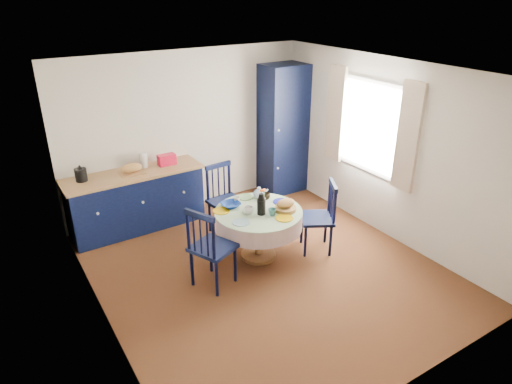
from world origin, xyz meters
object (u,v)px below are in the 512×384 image
(kitchen_counter, at_px, (136,199))
(dining_table, at_px, (259,219))
(mug_a, at_px, (249,210))
(mug_b, at_px, (272,212))
(mug_d, at_px, (237,200))
(pantry_cabinet, at_px, (284,130))
(mug_c, at_px, (266,196))
(chair_far, at_px, (225,199))
(cobalt_bowl, at_px, (231,205))
(chair_right, at_px, (320,217))
(chair_left, at_px, (210,247))

(kitchen_counter, bearing_deg, dining_table, -57.67)
(mug_a, bearing_deg, dining_table, 0.15)
(mug_b, xyz_separation_m, mug_d, (-0.19, 0.56, -0.00))
(pantry_cabinet, distance_m, mug_c, 1.97)
(chair_far, distance_m, cobalt_bowl, 0.64)
(mug_a, bearing_deg, mug_d, 85.08)
(chair_right, xyz_separation_m, mug_b, (-0.73, 0.08, 0.23))
(dining_table, height_order, chair_left, chair_left)
(mug_b, distance_m, mug_c, 0.49)
(chair_far, distance_m, chair_right, 1.41)
(mug_a, xyz_separation_m, mug_c, (0.43, 0.24, -0.00))
(pantry_cabinet, relative_size, chair_right, 2.20)
(mug_b, distance_m, cobalt_bowl, 0.59)
(chair_far, xyz_separation_m, cobalt_bowl, (-0.21, -0.57, 0.20))
(chair_left, xyz_separation_m, cobalt_bowl, (0.58, 0.52, 0.19))
(pantry_cabinet, relative_size, dining_table, 1.92)
(mug_a, bearing_deg, kitchen_counter, 119.38)
(chair_right, height_order, mug_d, chair_right)
(pantry_cabinet, xyz_separation_m, cobalt_bowl, (-1.82, -1.38, -0.38))
(mug_b, bearing_deg, mug_a, 138.10)
(chair_far, bearing_deg, chair_right, -58.11)
(kitchen_counter, xyz_separation_m, mug_b, (1.16, -1.86, 0.28))
(chair_far, bearing_deg, mug_d, -104.22)
(chair_far, relative_size, mug_a, 8.23)
(mug_d, height_order, cobalt_bowl, mug_d)
(dining_table, xyz_separation_m, mug_d, (-0.13, 0.35, 0.16))
(mug_c, bearing_deg, mug_d, 164.00)
(mug_c, xyz_separation_m, cobalt_bowl, (-0.52, 0.05, -0.01))
(mug_b, xyz_separation_m, cobalt_bowl, (-0.32, 0.49, -0.02))
(chair_far, bearing_deg, mug_a, -102.30)
(dining_table, bearing_deg, mug_b, -72.03)
(kitchen_counter, xyz_separation_m, cobalt_bowl, (0.84, -1.37, 0.26))
(pantry_cabinet, bearing_deg, chair_far, -152.79)
(pantry_cabinet, height_order, mug_c, pantry_cabinet)
(chair_left, xyz_separation_m, mug_b, (0.90, 0.03, 0.20))
(pantry_cabinet, relative_size, cobalt_bowl, 8.71)
(chair_right, height_order, mug_a, chair_right)
(pantry_cabinet, bearing_deg, dining_table, -132.86)
(dining_table, bearing_deg, chair_far, 93.03)
(mug_c, bearing_deg, chair_far, 117.02)
(mug_d, bearing_deg, kitchen_counter, 126.49)
(chair_far, height_order, mug_b, chair_far)
(chair_far, height_order, mug_c, chair_far)
(chair_far, bearing_deg, dining_table, -91.62)
(chair_right, bearing_deg, mug_a, -76.71)
(mug_a, bearing_deg, chair_far, 82.35)
(chair_left, bearing_deg, mug_c, -89.94)
(kitchen_counter, bearing_deg, chair_right, -46.84)
(chair_right, bearing_deg, mug_b, -66.46)
(chair_right, height_order, mug_c, chair_right)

